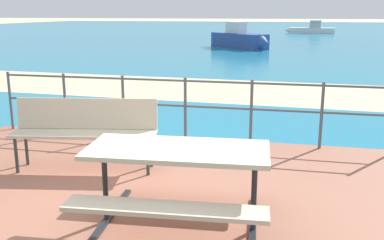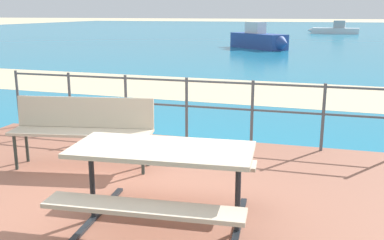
{
  "view_description": "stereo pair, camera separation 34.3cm",
  "coord_description": "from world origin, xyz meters",
  "px_view_note": "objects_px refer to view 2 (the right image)",
  "views": [
    {
      "loc": [
        1.52,
        -3.83,
        1.96
      ],
      "look_at": [
        0.18,
        2.13,
        0.46
      ],
      "focal_mm": 41.41,
      "sensor_mm": 36.0,
      "label": 1
    },
    {
      "loc": [
        1.85,
        -3.74,
        1.96
      ],
      "look_at": [
        0.18,
        2.13,
        0.46
      ],
      "focal_mm": 41.41,
      "sensor_mm": 36.0,
      "label": 2
    }
  ],
  "objects_px": {
    "boat_mid": "(259,40)",
    "park_bench": "(83,124)",
    "boat_near": "(335,30)",
    "picnic_table": "(162,167)"
  },
  "relations": [
    {
      "from": "picnic_table",
      "to": "boat_mid",
      "type": "xyz_separation_m",
      "value": [
        -1.85,
        20.68,
        -0.14
      ]
    },
    {
      "from": "boat_near",
      "to": "boat_mid",
      "type": "distance_m",
      "value": 18.81
    },
    {
      "from": "picnic_table",
      "to": "park_bench",
      "type": "xyz_separation_m",
      "value": [
        -1.5,
        1.27,
        -0.03
      ]
    },
    {
      "from": "picnic_table",
      "to": "boat_near",
      "type": "xyz_separation_m",
      "value": [
        2.57,
        38.97,
        -0.26
      ]
    },
    {
      "from": "boat_mid",
      "to": "boat_near",
      "type": "bearing_deg",
      "value": 120.33
    },
    {
      "from": "boat_mid",
      "to": "park_bench",
      "type": "bearing_deg",
      "value": -45.05
    },
    {
      "from": "park_bench",
      "to": "boat_near",
      "type": "xyz_separation_m",
      "value": [
        4.06,
        37.7,
        -0.23
      ]
    },
    {
      "from": "picnic_table",
      "to": "boat_mid",
      "type": "relative_size",
      "value": 0.47
    },
    {
      "from": "park_bench",
      "to": "boat_near",
      "type": "height_order",
      "value": "boat_near"
    },
    {
      "from": "boat_near",
      "to": "boat_mid",
      "type": "bearing_deg",
      "value": 81.06
    }
  ]
}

